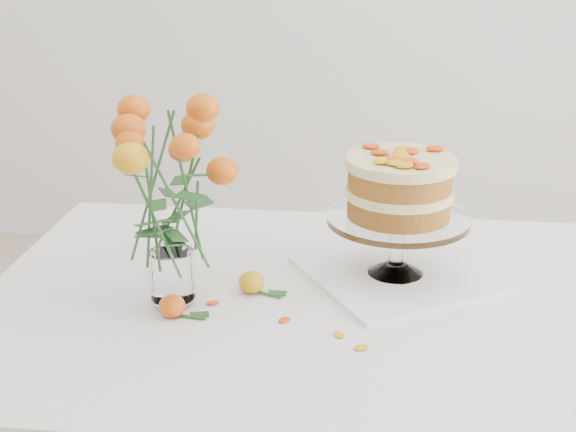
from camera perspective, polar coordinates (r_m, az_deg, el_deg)
name	(u,v)px	position (r m, az deg, el deg)	size (l,w,h in m)	color
table	(353,338)	(1.56, 4.65, -8.64)	(1.43, 0.93, 0.76)	tan
napkin	(395,275)	(1.61, 7.62, -4.18)	(0.32, 0.32, 0.01)	white
cake_stand	(399,193)	(1.55, 7.92, 1.61)	(0.28, 0.28, 0.25)	white
rose_vase	(167,179)	(1.42, -8.62, 2.65)	(0.33, 0.33, 0.41)	white
loose_rose_near	(252,282)	(1.53, -2.59, -4.73)	(0.09, 0.05, 0.04)	gold
loose_rose_far	(172,306)	(1.46, -8.23, -6.37)	(0.09, 0.05, 0.04)	#CF600A
stray_petal_a	(284,320)	(1.44, -0.28, -7.42)	(0.03, 0.02, 0.00)	orange
stray_petal_b	(339,335)	(1.39, 3.64, -8.41)	(0.03, 0.02, 0.00)	orange
stray_petal_c	(361,348)	(1.36, 5.23, -9.32)	(0.03, 0.02, 0.00)	orange
stray_petal_d	(213,303)	(1.50, -5.36, -6.18)	(0.03, 0.02, 0.00)	orange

